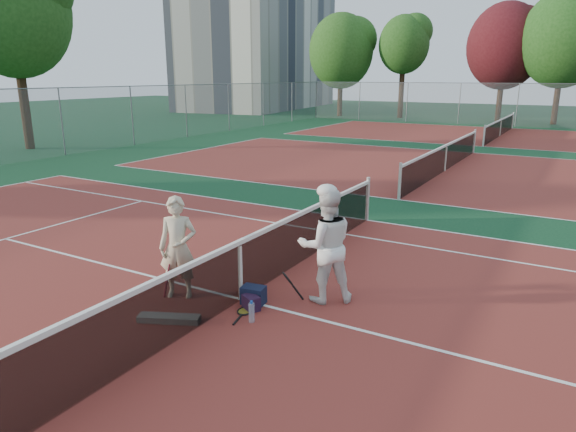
{
  "coord_description": "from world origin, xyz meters",
  "views": [
    {
      "loc": [
        4.51,
        -6.27,
        3.52
      ],
      "look_at": [
        0.0,
        1.53,
        1.05
      ],
      "focal_mm": 32.0,
      "sensor_mm": 36.0,
      "label": 1
    }
  ],
  "objects_px": {
    "apartment_block": "(261,38)",
    "sports_bag_purple": "(251,303)",
    "player_a": "(178,248)",
    "water_bottle": "(252,313)",
    "racket_black_held": "(288,287)",
    "net_main": "(240,270)",
    "player_b": "(326,246)",
    "sports_bag_navy": "(253,295)",
    "racket_red": "(169,280)",
    "racket_spare": "(245,311)"
  },
  "relations": [
    {
      "from": "apartment_block",
      "to": "sports_bag_purple",
      "type": "xyz_separation_m",
      "value": [
        28.35,
        -44.22,
        -7.38
      ]
    },
    {
      "from": "player_a",
      "to": "sports_bag_purple",
      "type": "relative_size",
      "value": 5.95
    },
    {
      "from": "water_bottle",
      "to": "racket_black_held",
      "type": "bearing_deg",
      "value": 82.45
    },
    {
      "from": "net_main",
      "to": "water_bottle",
      "type": "distance_m",
      "value": 0.9
    },
    {
      "from": "player_b",
      "to": "racket_black_held",
      "type": "xyz_separation_m",
      "value": [
        -0.47,
        -0.39,
        -0.67
      ]
    },
    {
      "from": "sports_bag_navy",
      "to": "player_b",
      "type": "bearing_deg",
      "value": 37.67
    },
    {
      "from": "apartment_block",
      "to": "racket_red",
      "type": "xyz_separation_m",
      "value": [
        26.93,
        -44.49,
        -7.2
      ]
    },
    {
      "from": "sports_bag_navy",
      "to": "racket_black_held",
      "type": "bearing_deg",
      "value": 35.69
    },
    {
      "from": "apartment_block",
      "to": "player_b",
      "type": "xyz_separation_m",
      "value": [
        29.18,
        -43.31,
        -6.57
      ]
    },
    {
      "from": "racket_red",
      "to": "racket_black_held",
      "type": "distance_m",
      "value": 1.95
    },
    {
      "from": "racket_spare",
      "to": "sports_bag_purple",
      "type": "xyz_separation_m",
      "value": [
        0.04,
        0.12,
        0.1
      ]
    },
    {
      "from": "racket_red",
      "to": "sports_bag_navy",
      "type": "height_order",
      "value": "racket_red"
    },
    {
      "from": "sports_bag_purple",
      "to": "water_bottle",
      "type": "relative_size",
      "value": 0.94
    },
    {
      "from": "player_a",
      "to": "racket_red",
      "type": "distance_m",
      "value": 0.57
    },
    {
      "from": "racket_spare",
      "to": "water_bottle",
      "type": "height_order",
      "value": "water_bottle"
    },
    {
      "from": "racket_red",
      "to": "apartment_block",
      "type": "bearing_deg",
      "value": 84.89
    },
    {
      "from": "racket_red",
      "to": "racket_black_held",
      "type": "relative_size",
      "value": 1.15
    },
    {
      "from": "player_b",
      "to": "racket_spare",
      "type": "relative_size",
      "value": 3.09
    },
    {
      "from": "apartment_block",
      "to": "water_bottle",
      "type": "relative_size",
      "value": 73.33
    },
    {
      "from": "sports_bag_purple",
      "to": "net_main",
      "type": "bearing_deg",
      "value": 147.81
    },
    {
      "from": "net_main",
      "to": "apartment_block",
      "type": "relative_size",
      "value": 0.5
    },
    {
      "from": "player_a",
      "to": "sports_bag_navy",
      "type": "distance_m",
      "value": 1.44
    },
    {
      "from": "net_main",
      "to": "racket_black_held",
      "type": "bearing_deg",
      "value": 23.03
    },
    {
      "from": "net_main",
      "to": "player_a",
      "type": "distance_m",
      "value": 1.07
    },
    {
      "from": "player_b",
      "to": "racket_black_held",
      "type": "height_order",
      "value": "player_b"
    },
    {
      "from": "player_a",
      "to": "racket_spare",
      "type": "height_order",
      "value": "player_a"
    },
    {
      "from": "racket_black_held",
      "to": "racket_red",
      "type": "bearing_deg",
      "value": -25.99
    },
    {
      "from": "apartment_block",
      "to": "sports_bag_navy",
      "type": "height_order",
      "value": "apartment_block"
    },
    {
      "from": "water_bottle",
      "to": "racket_red",
      "type": "bearing_deg",
      "value": 177.43
    },
    {
      "from": "player_b",
      "to": "racket_red",
      "type": "distance_m",
      "value": 2.62
    },
    {
      "from": "apartment_block",
      "to": "racket_red",
      "type": "relative_size",
      "value": 37.06
    },
    {
      "from": "net_main",
      "to": "racket_spare",
      "type": "height_order",
      "value": "net_main"
    },
    {
      "from": "net_main",
      "to": "apartment_block",
      "type": "xyz_separation_m",
      "value": [
        -28.0,
        44.0,
        6.99
      ]
    },
    {
      "from": "player_b",
      "to": "racket_red",
      "type": "xyz_separation_m",
      "value": [
        -2.25,
        -1.18,
        -0.63
      ]
    },
    {
      "from": "player_a",
      "to": "sports_bag_navy",
      "type": "bearing_deg",
      "value": -11.28
    },
    {
      "from": "racket_spare",
      "to": "sports_bag_navy",
      "type": "relative_size",
      "value": 1.63
    },
    {
      "from": "player_a",
      "to": "water_bottle",
      "type": "relative_size",
      "value": 5.61
    },
    {
      "from": "racket_red",
      "to": "water_bottle",
      "type": "xyz_separation_m",
      "value": [
        1.67,
        -0.07,
        -0.15
      ]
    },
    {
      "from": "player_a",
      "to": "water_bottle",
      "type": "xyz_separation_m",
      "value": [
        1.54,
        -0.19,
        -0.69
      ]
    },
    {
      "from": "apartment_block",
      "to": "player_a",
      "type": "xyz_separation_m",
      "value": [
        27.05,
        -44.37,
        -6.66
      ]
    },
    {
      "from": "player_b",
      "to": "sports_bag_purple",
      "type": "xyz_separation_m",
      "value": [
        -0.83,
        -0.91,
        -0.81
      ]
    },
    {
      "from": "net_main",
      "to": "player_b",
      "type": "xyz_separation_m",
      "value": [
        1.18,
        0.69,
        0.42
      ]
    },
    {
      "from": "racket_red",
      "to": "sports_bag_purple",
      "type": "xyz_separation_m",
      "value": [
        1.42,
        0.27,
        -0.18
      ]
    },
    {
      "from": "racket_red",
      "to": "racket_spare",
      "type": "distance_m",
      "value": 1.42
    },
    {
      "from": "water_bottle",
      "to": "player_b",
      "type": "bearing_deg",
      "value": 64.99
    },
    {
      "from": "sports_bag_purple",
      "to": "water_bottle",
      "type": "height_order",
      "value": "water_bottle"
    },
    {
      "from": "racket_black_held",
      "to": "apartment_block",
      "type": "bearing_deg",
      "value": -106.68
    },
    {
      "from": "sports_bag_navy",
      "to": "racket_spare",
      "type": "bearing_deg",
      "value": -80.56
    },
    {
      "from": "player_a",
      "to": "sports_bag_purple",
      "type": "distance_m",
      "value": 1.5
    },
    {
      "from": "racket_black_held",
      "to": "racket_spare",
      "type": "height_order",
      "value": "racket_black_held"
    }
  ]
}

